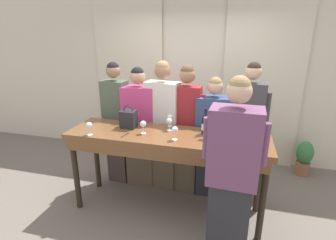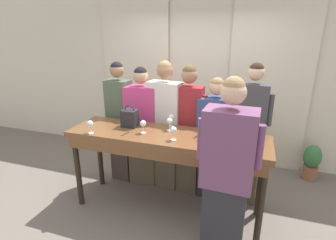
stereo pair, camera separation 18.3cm
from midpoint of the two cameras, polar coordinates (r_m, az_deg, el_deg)
The scene contains 22 objects.
ground_plane at distance 3.57m, azimuth 1.20°, elevation -18.69°, with size 18.00×18.00×0.00m, color #70665B.
wall_back at distance 4.56m, azimuth 7.77°, elevation 8.79°, with size 12.00×0.06×2.80m.
curtain_panel_left at distance 4.85m, azimuth -5.82°, elevation 8.76°, with size 1.23×0.03×2.69m.
curtain_panel_right at distance 4.44m, azimuth 22.16°, elevation 6.59°, with size 1.23×0.03×2.69m.
tasting_bar at distance 3.09m, azimuth 1.21°, elevation -5.13°, with size 2.36×0.66×1.04m.
wine_bottle at distance 3.04m, azimuth 9.77°, elevation -1.14°, with size 0.08×0.08×0.31m.
handbag at distance 3.28m, azimuth -6.74°, elevation 0.42°, with size 0.19×0.15×0.28m.
wine_glass_front_left at distance 2.85m, azimuth 3.05°, elevation -2.27°, with size 0.07×0.07×0.16m.
wine_glass_front_mid at distance 3.05m, azimuth -3.73°, elevation -0.86°, with size 0.07×0.07×0.16m.
wine_glass_front_right at distance 3.15m, azimuth -15.01°, elevation -0.87°, with size 0.07×0.07×0.16m.
wine_glass_center_left at distance 3.13m, azimuth 2.03°, elevation -0.32°, with size 0.07×0.07×0.16m.
wine_glass_center_mid at distance 2.90m, azimuth 9.80°, elevation -2.17°, with size 0.07×0.07×0.16m.
wine_glass_center_right at distance 3.27m, azimuth 2.31°, elevation 0.51°, with size 0.07×0.07×0.16m.
pen at distance 3.07m, azimuth -7.65°, elevation -3.04°, with size 0.04×0.14×0.01m.
guest_olive_jacket at distance 3.86m, azimuth -9.08°, elevation -0.18°, with size 0.46×0.24×1.79m.
guest_pink_top at distance 3.74m, azimuth -4.25°, elevation -1.59°, with size 0.56×0.31×1.73m.
guest_cream_sweater at distance 3.60m, azimuth 0.82°, elevation -1.28°, with size 0.57×0.29×1.82m.
guest_striped_shirt at distance 3.53m, azimuth 5.86°, elevation -1.92°, with size 0.49×0.22×1.78m.
guest_navy_coat at distance 3.51m, azimuth 11.49°, elevation -4.23°, with size 0.57×0.31×1.64m.
guest_beige_cap at distance 3.45m, azimuth 18.83°, elevation -2.94°, with size 0.47×0.24×1.84m.
host_pouring at distance 2.44m, azimuth 14.75°, elevation -12.35°, with size 0.55×0.29×1.84m.
potted_plant at distance 4.63m, azimuth 29.80°, elevation -7.82°, with size 0.25×0.25×0.56m.
Camera 2 is at (0.92, -2.69, 2.16)m, focal length 28.00 mm.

